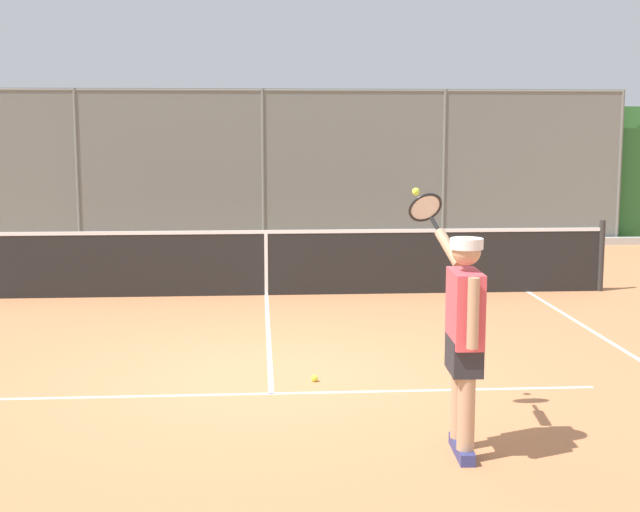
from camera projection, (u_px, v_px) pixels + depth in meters
name	position (u px, v px, depth m)	size (l,w,h in m)	color
ground_plane	(270.00, 376.00, 8.84)	(60.00, 60.00, 0.00)	#C67A4C
court_line_markings	(272.00, 404.00, 7.93)	(7.88, 8.91, 0.01)	white
fence_backdrop	(263.00, 176.00, 18.77)	(17.92, 1.37, 3.21)	slate
tennis_net	(266.00, 262.00, 13.00)	(10.12, 0.09, 1.07)	#2D2D2D
tennis_player	(463.00, 329.00, 6.59)	(0.44, 1.39, 1.95)	navy
tennis_ball_near_net	(314.00, 378.00, 8.63)	(0.07, 0.07, 0.07)	#CCDB33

